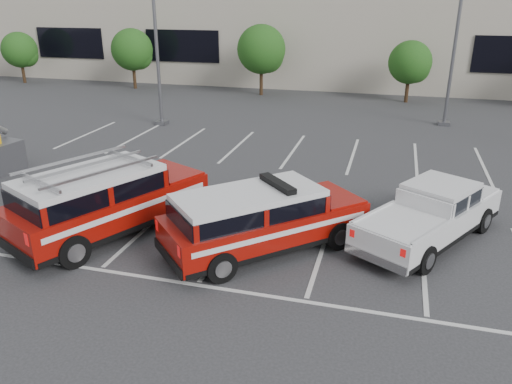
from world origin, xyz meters
TOP-DOWN VIEW (x-y plane):
  - ground at (0.00, 0.00)m, footprint 120.00×120.00m
  - stall_markings at (0.00, 4.50)m, footprint 23.00×15.00m
  - convention_building at (0.18, 31.86)m, footprint 60.00×16.99m
  - tree_far_left at (-24.91, 22.05)m, footprint 2.77×2.77m
  - tree_left at (-14.91, 22.05)m, footprint 3.07×3.07m
  - tree_mid_left at (-4.91, 22.05)m, footprint 3.37×3.37m
  - tree_mid_right at (5.09, 22.05)m, footprint 2.77×2.77m
  - light_pole_left at (-8.00, 12.00)m, footprint 0.90×0.60m
  - light_pole_mid at (7.00, 16.00)m, footprint 0.90×0.60m
  - fire_chief_suv at (1.07, -0.65)m, footprint 5.46×5.37m
  - white_pickup at (5.55, 1.22)m, footprint 4.33×5.57m
  - ladder_suv at (-3.61, -0.84)m, footprint 4.58×6.21m

SIDE VIEW (x-z plane):
  - ground at x=0.00m, z-range 0.00..0.00m
  - stall_markings at x=0.00m, z-range 0.00..0.01m
  - white_pickup at x=5.55m, z-range -0.17..1.48m
  - fire_chief_suv at x=1.07m, z-range -0.18..1.80m
  - ladder_suv at x=-3.61m, z-range -0.23..2.06m
  - tree_far_left at x=-24.91m, z-range 0.51..4.50m
  - tree_mid_right at x=5.09m, z-range 0.51..4.50m
  - tree_left at x=-14.91m, z-range 0.56..4.98m
  - tree_mid_left at x=-4.91m, z-range 0.62..5.46m
  - convention_building at x=0.18m, z-range -1.88..11.32m
  - light_pole_left at x=-8.00m, z-range 0.07..10.31m
  - light_pole_mid at x=7.00m, z-range 0.07..10.31m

